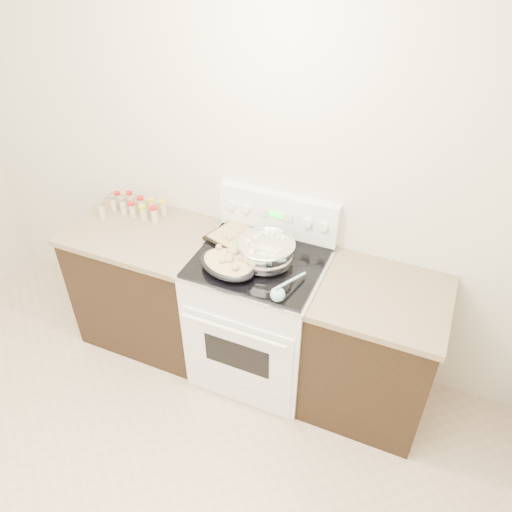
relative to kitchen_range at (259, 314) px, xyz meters
The scene contains 9 objects.
counter_left 0.83m from the kitchen_range, behind, with size 0.93×0.67×0.92m.
counter_right 0.73m from the kitchen_range, ahead, with size 0.73×0.67×0.92m.
kitchen_range is the anchor object (origin of this frame).
mixing_bowl 0.53m from the kitchen_range, 29.84° to the right, with size 0.40×0.40×0.19m.
roasting_pan 0.54m from the kitchen_range, 125.65° to the right, with size 0.42×0.35×0.12m.
baking_sheet 0.51m from the kitchen_range, 147.12° to the left, with size 0.47×0.39×0.06m.
wooden_spoon 0.48m from the kitchen_range, behind, with size 0.05×0.25×0.04m.
blue_ladle 0.60m from the kitchen_range, 50.13° to the right, with size 0.12×0.27×0.10m.
spice_jars 1.09m from the kitchen_range, behind, with size 0.40×0.24×0.13m.
Camera 1 is at (1.25, -0.71, 2.73)m, focal length 35.00 mm.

